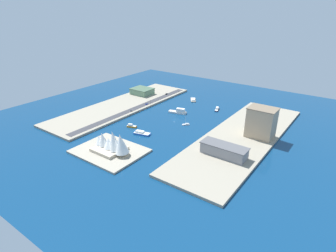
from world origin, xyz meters
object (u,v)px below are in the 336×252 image
object	(u,v)px
ferry_white_commuter	(179,111)
patrol_launch_navy	(217,109)
apartment_midrise_tan	(261,123)
water_taxi_orange	(132,126)
traffic_light_waterfront	(150,101)
sailboat_small_white	(186,124)
warehouse_low_gray	(224,150)
opera_landmark	(112,143)
catamaran_blue	(142,133)
hatchback_blue	(147,104)
terminal_long_green	(142,91)
sedan_silver	(131,111)
barge_flat_brown	(193,100)
suv_black	(166,94)

from	to	relation	value
ferry_white_commuter	patrol_launch_navy	size ratio (longest dim) A/B	1.59
ferry_white_commuter	apartment_midrise_tan	size ratio (longest dim) A/B	0.80
patrol_launch_navy	ferry_white_commuter	bearing A→B (deg)	49.36
water_taxi_orange	traffic_light_waterfront	world-z (taller)	traffic_light_waterfront
sailboat_small_white	warehouse_low_gray	xyz separation A→B (m)	(-73.23, 46.31, 7.41)
ferry_white_commuter	opera_landmark	xyz separation A→B (m)	(-9.47, 132.75, 8.77)
warehouse_low_gray	traffic_light_waterfront	world-z (taller)	warehouse_low_gray
sailboat_small_white	ferry_white_commuter	bearing A→B (deg)	-43.58
ferry_white_commuter	opera_landmark	world-z (taller)	opera_landmark
traffic_light_waterfront	warehouse_low_gray	bearing A→B (deg)	153.86
catamaran_blue	water_taxi_orange	size ratio (longest dim) A/B	1.59
warehouse_low_gray	traffic_light_waterfront	size ratio (longest dim) A/B	7.06
hatchback_blue	traffic_light_waterfront	distance (m)	6.64
sailboat_small_white	terminal_long_green	world-z (taller)	terminal_long_green
sedan_silver	barge_flat_brown	bearing A→B (deg)	-112.28
barge_flat_brown	sailboat_small_white	size ratio (longest dim) A/B	2.00
water_taxi_orange	sedan_silver	world-z (taller)	water_taxi_orange
water_taxi_orange	terminal_long_green	bearing A→B (deg)	-54.94
hatchback_blue	opera_landmark	size ratio (longest dim) A/B	0.11
apartment_midrise_tan	barge_flat_brown	bearing A→B (deg)	-29.11
catamaran_blue	traffic_light_waterfront	size ratio (longest dim) A/B	3.29
apartment_midrise_tan	sailboat_small_white	bearing A→B (deg)	10.43
catamaran_blue	hatchback_blue	world-z (taller)	hatchback_blue
ferry_white_commuter	terminal_long_green	xyz separation A→B (m)	(94.26, -32.34, 4.75)
warehouse_low_gray	sedan_silver	xyz separation A→B (m)	(156.66, -36.46, -4.85)
opera_landmark	suv_black	bearing A→B (deg)	-69.45
terminal_long_green	ferry_white_commuter	bearing A→B (deg)	161.06
terminal_long_green	hatchback_blue	world-z (taller)	terminal_long_green
sailboat_small_white	sedan_silver	xyz separation A→B (m)	(83.44, 9.86, 2.56)
patrol_launch_navy	apartment_midrise_tan	world-z (taller)	apartment_midrise_tan
warehouse_low_gray	suv_black	bearing A→B (deg)	-38.20
apartment_midrise_tan	warehouse_low_gray	bearing A→B (deg)	77.59
catamaran_blue	ferry_white_commuter	bearing A→B (deg)	-87.69
warehouse_low_gray	hatchback_blue	xyz separation A→B (m)	(158.22, -71.56, -4.81)
ferry_white_commuter	sedan_silver	distance (m)	65.75
water_taxi_orange	traffic_light_waterfront	bearing A→B (deg)	-67.34
barge_flat_brown	traffic_light_waterfront	distance (m)	70.39
apartment_midrise_tan	terminal_long_green	bearing A→B (deg)	-12.05
apartment_midrise_tan	suv_black	size ratio (longest dim) A/B	6.97
terminal_long_green	sedan_silver	size ratio (longest dim) A/B	6.34
terminal_long_green	traffic_light_waterfront	size ratio (longest dim) A/B	5.10
patrol_launch_navy	water_taxi_orange	bearing A→B (deg)	64.00
sailboat_small_white	hatchback_blue	xyz separation A→B (m)	(85.00, -25.25, 2.60)
catamaran_blue	sedan_silver	size ratio (longest dim) A/B	4.10
catamaran_blue	hatchback_blue	distance (m)	97.21
terminal_long_green	apartment_midrise_tan	bearing A→B (deg)	167.95
patrol_launch_navy	warehouse_low_gray	world-z (taller)	warehouse_low_gray
hatchback_blue	sedan_silver	world-z (taller)	hatchback_blue
warehouse_low_gray	suv_black	size ratio (longest dim) A/B	9.47
patrol_launch_navy	suv_black	world-z (taller)	suv_black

